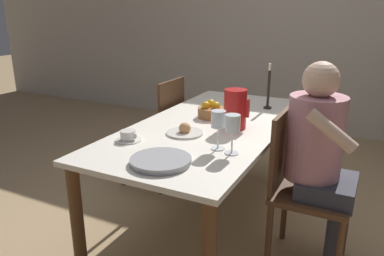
{
  "coord_description": "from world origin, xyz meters",
  "views": [
    {
      "loc": [
        0.96,
        -2.17,
        1.45
      ],
      "look_at": [
        0.0,
        -0.28,
        0.77
      ],
      "focal_mm": 35.0,
      "sensor_mm": 36.0,
      "label": 1
    }
  ],
  "objects_px": {
    "chair_person_side": "(300,185)",
    "fruit_bowl": "(211,111)",
    "wine_glass_juice": "(218,121)",
    "teacup_near_person": "(128,136)",
    "candlestick_tall": "(268,91)",
    "chair_opposite": "(159,128)",
    "red_pitcher": "(235,109)",
    "person_seated": "(320,152)",
    "serving_tray": "(161,161)",
    "wine_glass_water": "(233,125)",
    "bread_plate": "(185,131)"
  },
  "relations": [
    {
      "from": "wine_glass_juice",
      "to": "fruit_bowl",
      "type": "xyz_separation_m",
      "value": [
        -0.29,
        0.55,
        -0.11
      ]
    },
    {
      "from": "bread_plate",
      "to": "person_seated",
      "type": "bearing_deg",
      "value": 6.77
    },
    {
      "from": "person_seated",
      "to": "wine_glass_water",
      "type": "height_order",
      "value": "person_seated"
    },
    {
      "from": "person_seated",
      "to": "teacup_near_person",
      "type": "distance_m",
      "value": 1.07
    },
    {
      "from": "bread_plate",
      "to": "candlestick_tall",
      "type": "relative_size",
      "value": 0.66
    },
    {
      "from": "chair_opposite",
      "to": "wine_glass_juice",
      "type": "height_order",
      "value": "wine_glass_juice"
    },
    {
      "from": "person_seated",
      "to": "wine_glass_juice",
      "type": "relative_size",
      "value": 5.59
    },
    {
      "from": "red_pitcher",
      "to": "wine_glass_water",
      "type": "bearing_deg",
      "value": -71.32
    },
    {
      "from": "wine_glass_juice",
      "to": "candlestick_tall",
      "type": "bearing_deg",
      "value": 90.04
    },
    {
      "from": "chair_person_side",
      "to": "wine_glass_juice",
      "type": "distance_m",
      "value": 0.61
    },
    {
      "from": "person_seated",
      "to": "candlestick_tall",
      "type": "bearing_deg",
      "value": -145.46
    },
    {
      "from": "wine_glass_juice",
      "to": "bread_plate",
      "type": "height_order",
      "value": "wine_glass_juice"
    },
    {
      "from": "chair_opposite",
      "to": "serving_tray",
      "type": "xyz_separation_m",
      "value": [
        0.69,
        -1.09,
        0.25
      ]
    },
    {
      "from": "chair_opposite",
      "to": "candlestick_tall",
      "type": "distance_m",
      "value": 0.95
    },
    {
      "from": "person_seated",
      "to": "candlestick_tall",
      "type": "xyz_separation_m",
      "value": [
        -0.5,
        0.73,
        0.15
      ]
    },
    {
      "from": "serving_tray",
      "to": "bread_plate",
      "type": "bearing_deg",
      "value": 103.37
    },
    {
      "from": "red_pitcher",
      "to": "bread_plate",
      "type": "bearing_deg",
      "value": -132.5
    },
    {
      "from": "wine_glass_water",
      "to": "person_seated",
      "type": "bearing_deg",
      "value": 33.24
    },
    {
      "from": "chair_person_side",
      "to": "fruit_bowl",
      "type": "xyz_separation_m",
      "value": [
        -0.7,
        0.31,
        0.28
      ]
    },
    {
      "from": "red_pitcher",
      "to": "wine_glass_juice",
      "type": "bearing_deg",
      "value": -82.56
    },
    {
      "from": "chair_person_side",
      "to": "wine_glass_water",
      "type": "xyz_separation_m",
      "value": [
        -0.32,
        -0.27,
        0.39
      ]
    },
    {
      "from": "bread_plate",
      "to": "candlestick_tall",
      "type": "distance_m",
      "value": 0.87
    },
    {
      "from": "chair_opposite",
      "to": "red_pitcher",
      "type": "relative_size",
      "value": 3.65
    },
    {
      "from": "candlestick_tall",
      "to": "bread_plate",
      "type": "bearing_deg",
      "value": -108.78
    },
    {
      "from": "serving_tray",
      "to": "wine_glass_water",
      "type": "bearing_deg",
      "value": 47.2
    },
    {
      "from": "bread_plate",
      "to": "candlestick_tall",
      "type": "xyz_separation_m",
      "value": [
        0.28,
        0.82,
        0.12
      ]
    },
    {
      "from": "fruit_bowl",
      "to": "chair_person_side",
      "type": "bearing_deg",
      "value": -23.95
    },
    {
      "from": "person_seated",
      "to": "fruit_bowl",
      "type": "xyz_separation_m",
      "value": [
        -0.79,
        0.31,
        0.06
      ]
    },
    {
      "from": "teacup_near_person",
      "to": "candlestick_tall",
      "type": "relative_size",
      "value": 0.44
    },
    {
      "from": "person_seated",
      "to": "serving_tray",
      "type": "bearing_deg",
      "value": -50.6
    },
    {
      "from": "chair_person_side",
      "to": "wine_glass_juice",
      "type": "xyz_separation_m",
      "value": [
        -0.41,
        -0.24,
        0.39
      ]
    },
    {
      "from": "wine_glass_water",
      "to": "fruit_bowl",
      "type": "bearing_deg",
      "value": 123.18
    },
    {
      "from": "chair_opposite",
      "to": "bread_plate",
      "type": "distance_m",
      "value": 0.89
    },
    {
      "from": "red_pitcher",
      "to": "candlestick_tall",
      "type": "relative_size",
      "value": 0.73
    },
    {
      "from": "fruit_bowl",
      "to": "candlestick_tall",
      "type": "height_order",
      "value": "candlestick_tall"
    },
    {
      "from": "wine_glass_juice",
      "to": "teacup_near_person",
      "type": "relative_size",
      "value": 1.42
    },
    {
      "from": "teacup_near_person",
      "to": "red_pitcher",
      "type": "bearing_deg",
      "value": 47.4
    },
    {
      "from": "chair_person_side",
      "to": "serving_tray",
      "type": "distance_m",
      "value": 0.84
    },
    {
      "from": "red_pitcher",
      "to": "fruit_bowl",
      "type": "relative_size",
      "value": 1.35
    },
    {
      "from": "bread_plate",
      "to": "fruit_bowl",
      "type": "height_order",
      "value": "fruit_bowl"
    },
    {
      "from": "wine_glass_juice",
      "to": "candlestick_tall",
      "type": "height_order",
      "value": "candlestick_tall"
    },
    {
      "from": "person_seated",
      "to": "serving_tray",
      "type": "relative_size",
      "value": 3.94
    },
    {
      "from": "chair_person_side",
      "to": "person_seated",
      "type": "height_order",
      "value": "person_seated"
    },
    {
      "from": "chair_person_side",
      "to": "fruit_bowl",
      "type": "bearing_deg",
      "value": -113.95
    },
    {
      "from": "wine_glass_juice",
      "to": "serving_tray",
      "type": "relative_size",
      "value": 0.71
    },
    {
      "from": "person_seated",
      "to": "bread_plate",
      "type": "bearing_deg",
      "value": -83.23
    },
    {
      "from": "person_seated",
      "to": "fruit_bowl",
      "type": "distance_m",
      "value": 0.85
    },
    {
      "from": "red_pitcher",
      "to": "serving_tray",
      "type": "relative_size",
      "value": 0.82
    },
    {
      "from": "person_seated",
      "to": "serving_tray",
      "type": "height_order",
      "value": "person_seated"
    },
    {
      "from": "fruit_bowl",
      "to": "candlestick_tall",
      "type": "distance_m",
      "value": 0.51
    }
  ]
}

